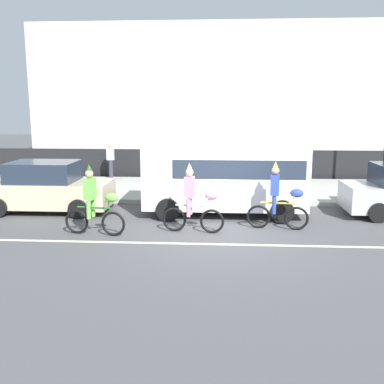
# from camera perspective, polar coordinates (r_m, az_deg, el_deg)

# --- Properties ---
(ground_plane) EXTENTS (80.00, 80.00, 0.00)m
(ground_plane) POSITION_cam_1_polar(r_m,az_deg,el_deg) (11.85, 3.94, -5.92)
(ground_plane) COLOR #4C4C4F
(road_centre_line) EXTENTS (36.00, 0.14, 0.01)m
(road_centre_line) POSITION_cam_1_polar(r_m,az_deg,el_deg) (11.37, 3.95, -6.64)
(road_centre_line) COLOR beige
(road_centre_line) RESTS_ON ground
(sidewalk_curb) EXTENTS (60.00, 5.00, 0.15)m
(sidewalk_curb) POSITION_cam_1_polar(r_m,az_deg,el_deg) (18.15, 3.90, 0.30)
(sidewalk_curb) COLOR #ADAAA3
(sidewalk_curb) RESTS_ON ground
(fence_line) EXTENTS (40.00, 0.08, 1.40)m
(fence_line) POSITION_cam_1_polar(r_m,az_deg,el_deg) (20.91, 3.91, 3.47)
(fence_line) COLOR black
(fence_line) RESTS_ON ground
(building_backdrop) EXTENTS (28.00, 8.00, 7.92)m
(building_backdrop) POSITION_cam_1_polar(r_m,az_deg,el_deg) (29.50, 9.92, 11.89)
(building_backdrop) COLOR beige
(building_backdrop) RESTS_ON ground
(parade_cyclist_lime) EXTENTS (1.71, 0.52, 1.92)m
(parade_cyclist_lime) POSITION_cam_1_polar(r_m,az_deg,el_deg) (12.23, -12.27, -1.54)
(parade_cyclist_lime) COLOR black
(parade_cyclist_lime) RESTS_ON ground
(parade_cyclist_pink) EXTENTS (1.72, 0.51, 1.92)m
(parade_cyclist_pink) POSITION_cam_1_polar(r_m,az_deg,el_deg) (12.19, 0.20, -1.32)
(parade_cyclist_pink) COLOR black
(parade_cyclist_pink) RESTS_ON ground
(parade_cyclist_cobalt) EXTENTS (1.72, 0.51, 1.92)m
(parade_cyclist_cobalt) POSITION_cam_1_polar(r_m,az_deg,el_deg) (12.73, 10.93, -0.99)
(parade_cyclist_cobalt) COLOR black
(parade_cyclist_cobalt) RESTS_ON ground
(parked_van_white) EXTENTS (5.00, 2.22, 2.18)m
(parked_van_white) POSITION_cam_1_polar(r_m,az_deg,el_deg) (14.20, 4.48, 2.21)
(parked_van_white) COLOR white
(parked_van_white) RESTS_ON ground
(parked_car_beige) EXTENTS (4.10, 1.92, 1.64)m
(parked_car_beige) POSITION_cam_1_polar(r_m,az_deg,el_deg) (15.37, -17.96, 0.49)
(parked_car_beige) COLOR beige
(parked_car_beige) RESTS_ON ground
(pedestrian_onlooker) EXTENTS (0.32, 0.20, 1.62)m
(pedestrian_onlooker) POSITION_cam_1_polar(r_m,az_deg,el_deg) (20.56, -10.30, 4.06)
(pedestrian_onlooker) COLOR #33333D
(pedestrian_onlooker) RESTS_ON sidewalk_curb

